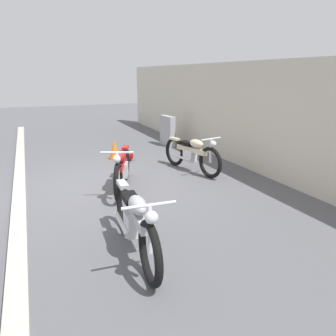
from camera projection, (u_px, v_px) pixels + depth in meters
name	position (u px, v px, depth m)	size (l,w,h in m)	color
ground_plane	(101.00, 187.00, 7.16)	(40.00, 40.00, 0.00)	#56565B
building_wall	(253.00, 116.00, 8.27)	(18.00, 0.30, 2.67)	beige
curb_strip	(19.00, 195.00, 6.53)	(18.00, 0.24, 0.12)	#B7B2A8
stone_marker	(167.00, 131.00, 11.15)	(0.72, 0.20, 1.01)	#9E9EA3
helmet	(128.00, 156.00, 9.27)	(0.28, 0.28, 0.28)	maroon
traffic_cone	(115.00, 150.00, 9.39)	(0.32, 0.32, 0.55)	orange
motorcycle_red	(122.00, 168.00, 6.89)	(2.07, 1.01, 0.98)	black
motorcycle_silver	(135.00, 221.00, 4.38)	(2.23, 0.62, 1.00)	black
motorcycle_cream	(192.00, 154.00, 8.18)	(2.09, 0.73, 0.95)	black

